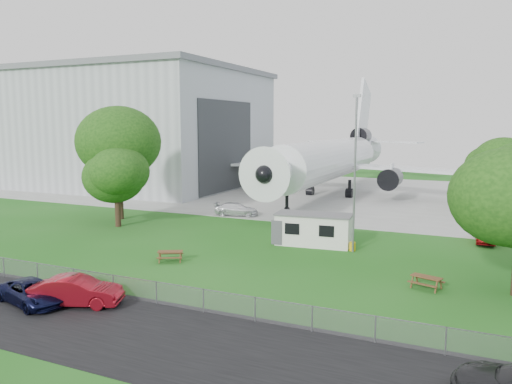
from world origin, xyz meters
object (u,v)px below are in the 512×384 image
at_px(picnic_east, 426,288).
at_px(hangar, 124,127).
at_px(site_cabin, 314,229).
at_px(car_centre_sedan, 77,291).
at_px(airliner, 332,158).
at_px(picnic_west, 170,261).

bearing_deg(picnic_east, hangar, 162.28).
relative_size(site_cabin, car_centre_sedan, 1.40).
xyz_separation_m(site_cabin, picnic_east, (9.64, -7.75, -1.31)).
bearing_deg(hangar, car_centre_sedan, -53.52).
height_order(hangar, car_centre_sedan, hangar).
height_order(hangar, picnic_east, hangar).
height_order(airliner, car_centre_sedan, airliner).
distance_m(hangar, site_cabin, 52.09).
relative_size(airliner, picnic_east, 26.52).
bearing_deg(picnic_west, car_centre_sedan, -115.15).
bearing_deg(picnic_east, car_centre_sedan, -130.23).
bearing_deg(airliner, hangar, 179.78).
distance_m(airliner, picnic_east, 40.23).
xyz_separation_m(hangar, site_cabin, (42.65, -28.79, -8.09)).
bearing_deg(hangar, airliner, -0.22).
bearing_deg(airliner, car_centre_sedan, -91.02).
bearing_deg(hangar, site_cabin, -34.02).
distance_m(hangar, car_centre_sedan, 59.69).
distance_m(picnic_west, picnic_east, 17.63).
relative_size(hangar, picnic_east, 23.89).
bearing_deg(picnic_east, site_cabin, 158.43).
height_order(airliner, picnic_west, airliner).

